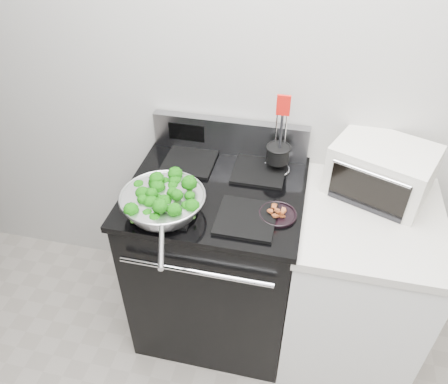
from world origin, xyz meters
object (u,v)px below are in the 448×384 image
(skillet, at_px, (163,202))
(utensil_holder, at_px, (278,158))
(bacon_plate, at_px, (278,212))
(toaster_oven, at_px, (381,170))
(gas_range, at_px, (217,259))

(skillet, xyz_separation_m, utensil_holder, (0.42, 0.40, 0.01))
(skillet, relative_size, utensil_holder, 1.40)
(bacon_plate, bearing_deg, utensil_holder, 98.12)
(skillet, height_order, toaster_oven, toaster_oven)
(gas_range, height_order, bacon_plate, gas_range)
(gas_range, relative_size, utensil_holder, 2.87)
(bacon_plate, bearing_deg, gas_range, 157.61)
(toaster_oven, bearing_deg, utensil_holder, -160.30)
(gas_range, bearing_deg, utensil_holder, 38.82)
(gas_range, distance_m, toaster_oven, 0.91)
(gas_range, xyz_separation_m, utensil_holder, (0.25, 0.20, 0.53))
(skillet, xyz_separation_m, toaster_oven, (0.88, 0.38, 0.03))
(skillet, distance_m, bacon_plate, 0.48)
(bacon_plate, distance_m, utensil_holder, 0.33)
(toaster_oven, bearing_deg, bacon_plate, -121.75)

